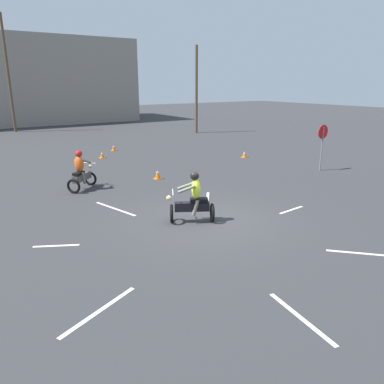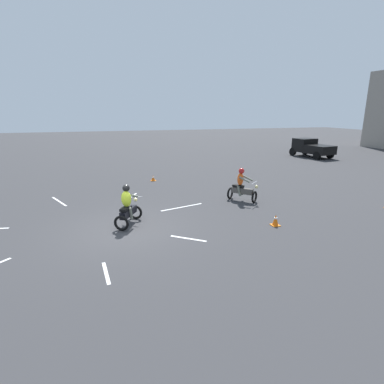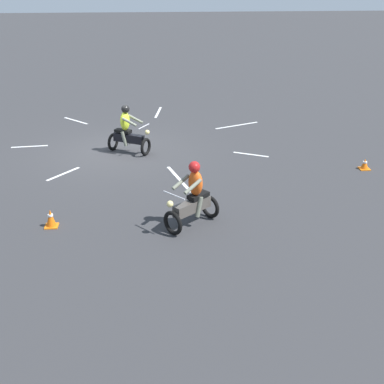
{
  "view_description": "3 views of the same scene",
  "coord_description": "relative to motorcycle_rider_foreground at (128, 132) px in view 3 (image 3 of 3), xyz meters",
  "views": [
    {
      "loc": [
        -6.68,
        -9.21,
        4.3
      ],
      "look_at": [
        -0.43,
        0.14,
        1.0
      ],
      "focal_mm": 35.0,
      "sensor_mm": 36.0,
      "label": 1
    },
    {
      "loc": [
        10.95,
        -0.7,
        4.36
      ],
      "look_at": [
        -1.27,
        3.0,
        0.9
      ],
      "focal_mm": 28.0,
      "sensor_mm": 36.0,
      "label": 2
    },
    {
      "loc": [
        -1.14,
        17.64,
        5.91
      ],
      "look_at": [
        -2.11,
        5.87,
        0.9
      ],
      "focal_mm": 50.0,
      "sensor_mm": 36.0,
      "label": 3
    }
  ],
  "objects": [
    {
      "name": "lane_stripe_nw",
      "position": [
        -4.14,
        0.56,
        -0.72
      ],
      "size": [
        1.14,
        0.66,
        0.01
      ],
      "primitive_type": "cube",
      "rotation": [
        0.0,
        0.0,
        4.23
      ],
      "color": "silver",
      "rests_on": "ground"
    },
    {
      "name": "lane_stripe_sw",
      "position": [
        -4.24,
        -3.03,
        -0.72
      ],
      "size": [
        1.85,
        0.92,
        0.01
      ],
      "primitive_type": "cube",
      "rotation": [
        0.0,
        0.0,
        5.14
      ],
      "color": "silver",
      "rests_on": "ground"
    },
    {
      "name": "ground_plane",
      "position": [
        0.4,
        -0.12,
        -0.73
      ],
      "size": [
        120.0,
        120.0,
        0.0
      ],
      "primitive_type": "plane",
      "color": "#333335"
    },
    {
      "name": "lane_stripe_ne",
      "position": [
        1.96,
        1.89,
        -0.72
      ],
      "size": [
        0.91,
        1.14,
        0.01
      ],
      "primitive_type": "cube",
      "rotation": [
        0.0,
        0.0,
        2.48
      ],
      "color": "silver",
      "rests_on": "ground"
    },
    {
      "name": "traffic_cone_near_right",
      "position": [
        -7.44,
        2.25,
        -0.56
      ],
      "size": [
        0.32,
        0.32,
        0.34
      ],
      "color": "orange",
      "rests_on": "ground"
    },
    {
      "name": "motorcycle_rider_background",
      "position": [
        -1.73,
        5.73,
        0.0
      ],
      "size": [
        1.45,
        1.37,
        1.66
      ],
      "rotation": [
        0.0,
        0.0,
        5.43
      ],
      "color": "black",
      "rests_on": "ground"
    },
    {
      "name": "lane_stripe_se",
      "position": [
        2.29,
        -4.28,
        -0.72
      ],
      "size": [
        1.11,
        1.15,
        0.01
      ],
      "primitive_type": "cube",
      "rotation": [
        0.0,
        0.0,
        7.05
      ],
      "color": "silver",
      "rests_on": "ground"
    },
    {
      "name": "lane_stripe_n",
      "position": [
        -1.58,
        2.61,
        -0.72
      ],
      "size": [
        0.66,
        2.15,
        0.01
      ],
      "primitive_type": "cube",
      "rotation": [
        0.0,
        0.0,
        3.4
      ],
      "color": "silver",
      "rests_on": "ground"
    },
    {
      "name": "motorcycle_rider_foreground",
      "position": [
        0.0,
        0.0,
        0.0
      ],
      "size": [
        1.51,
        1.22,
        1.66
      ],
      "rotation": [
        0.0,
        0.0,
        1.05
      ],
      "color": "black",
      "rests_on": "ground"
    },
    {
      "name": "lane_stripe_e",
      "position": [
        3.52,
        -0.95,
        -0.72
      ],
      "size": [
        1.27,
        0.22,
        0.01
      ],
      "primitive_type": "cube",
      "rotation": [
        0.0,
        0.0,
        1.67
      ],
      "color": "silver",
      "rests_on": "ground"
    },
    {
      "name": "lane_stripe_s",
      "position": [
        -1.14,
        -5.37,
        -0.72
      ],
      "size": [
        0.37,
        1.82,
        0.01
      ],
      "primitive_type": "cube",
      "rotation": [
        0.0,
        0.0,
        6.13
      ],
      "color": "silver",
      "rests_on": "ground"
    },
    {
      "name": "traffic_cone_mid_left",
      "position": [
        1.74,
        5.53,
        -0.5
      ],
      "size": [
        0.32,
        0.32,
        0.46
      ],
      "color": "orange",
      "rests_on": "ground"
    }
  ]
}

